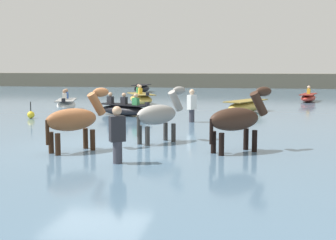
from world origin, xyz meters
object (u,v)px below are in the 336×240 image
at_px(horse_lead_dark_bay, 237,121).
at_px(person_onlooker_right, 117,142).
at_px(boat_distant_east, 142,89).
at_px(boat_mid_channel, 308,98).
at_px(boat_far_offshore, 141,99).
at_px(boat_near_starboard, 124,109).
at_px(horse_trailing_grey, 159,116).
at_px(channel_buoy, 31,115).
at_px(person_wading_close, 192,110).
at_px(boat_far_inshore, 246,106).
at_px(boat_distant_west, 66,105).
at_px(horse_flank_chestnut, 75,121).

bearing_deg(horse_lead_dark_bay, person_onlooker_right, -145.14).
height_order(boat_distant_east, boat_mid_channel, boat_mid_channel).
height_order(boat_far_offshore, boat_distant_east, boat_far_offshore).
relative_size(boat_near_starboard, boat_mid_channel, 1.05).
relative_size(horse_trailing_grey, channel_buoy, 2.88).
relative_size(boat_near_starboard, person_wading_close, 1.62).
xyz_separation_m(boat_near_starboard, boat_far_inshore, (5.03, 2.28, 0.00)).
xyz_separation_m(boat_distant_east, boat_distant_west, (-0.04, -15.09, -0.03)).
bearing_deg(channel_buoy, boat_mid_channel, 42.39).
xyz_separation_m(boat_far_offshore, boat_distant_east, (-2.63, 11.18, 0.00)).
bearing_deg(boat_distant_west, boat_far_offshore, 55.71).
bearing_deg(boat_near_starboard, horse_lead_dark_bay, -56.84).
height_order(horse_flank_chestnut, boat_far_offshore, horse_flank_chestnut).
bearing_deg(horse_flank_chestnut, boat_distant_west, 113.93).
distance_m(horse_trailing_grey, boat_far_offshore, 12.57).
distance_m(person_wading_close, person_onlooker_right, 7.43).
distance_m(horse_trailing_grey, boat_far_inshore, 9.03).
xyz_separation_m(horse_trailing_grey, horse_flank_chestnut, (-1.75, -1.60, 0.01)).
distance_m(boat_far_inshore, channel_buoy, 9.30).
relative_size(horse_lead_dark_bay, boat_distant_east, 0.58).
height_order(boat_far_inshore, person_wading_close, person_wading_close).
bearing_deg(person_onlooker_right, boat_mid_channel, 71.45).
height_order(boat_far_inshore, person_onlooker_right, person_onlooker_right).
bearing_deg(boat_mid_channel, boat_distant_east, 147.33).
relative_size(boat_distant_east, boat_distant_west, 1.31).
relative_size(boat_near_starboard, boat_far_offshore, 0.91).
bearing_deg(person_wading_close, boat_distant_east, 108.88).
bearing_deg(boat_mid_channel, horse_lead_dark_bay, -102.55).
xyz_separation_m(boat_far_inshore, boat_distant_west, (-8.35, -0.56, 0.00)).
bearing_deg(boat_distant_west, boat_distant_east, 89.85).
height_order(boat_distant_east, channel_buoy, boat_distant_east).
height_order(boat_far_inshore, boat_mid_channel, boat_mid_channel).
relative_size(horse_lead_dark_bay, boat_distant_west, 0.76).
relative_size(horse_lead_dark_bay, person_onlooker_right, 1.21).
height_order(horse_lead_dark_bay, horse_trailing_grey, horse_lead_dark_bay).
height_order(horse_lead_dark_bay, boat_distant_east, horse_lead_dark_bay).
height_order(boat_near_starboard, boat_far_inshore, boat_near_starboard).
relative_size(horse_trailing_grey, person_onlooker_right, 1.17).
distance_m(boat_far_offshore, boat_distant_west, 4.74).
xyz_separation_m(horse_lead_dark_bay, boat_mid_channel, (3.71, 16.67, -0.52)).
distance_m(boat_far_inshore, boat_distant_east, 16.74).
relative_size(horse_flank_chestnut, boat_mid_channel, 0.76).
distance_m(horse_flank_chestnut, channel_buoy, 7.72).
xyz_separation_m(boat_mid_channel, person_wading_close, (-5.51, -10.99, 0.22)).
bearing_deg(person_wading_close, boat_mid_channel, 63.35).
height_order(horse_flank_chestnut, boat_distant_west, horse_flank_chestnut).
bearing_deg(channel_buoy, boat_near_starboard, 27.03).
bearing_deg(horse_flank_chestnut, boat_near_starboard, 97.19).
distance_m(horse_lead_dark_bay, boat_mid_channel, 17.09).
xyz_separation_m(boat_near_starboard, channel_buoy, (-3.36, -1.72, -0.11)).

